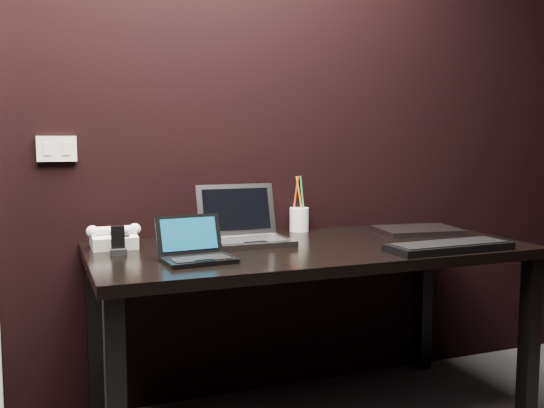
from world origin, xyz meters
name	(u,v)px	position (x,y,z in m)	size (l,w,h in m)	color
wall_back	(208,106)	(0.00, 1.80, 1.30)	(4.00, 4.00, 0.00)	black
wall_switch	(57,149)	(-0.62, 1.79, 1.12)	(0.15, 0.02, 0.10)	silver
desk	(309,264)	(0.30, 1.40, 0.66)	(1.70, 0.80, 0.74)	black
netbook	(196,252)	(-0.20, 1.26, 0.77)	(0.25, 0.23, 0.15)	black
silver_laptop	(245,233)	(0.07, 1.53, 0.78)	(0.33, 0.30, 0.23)	gray
ext_keyboard	(449,246)	(0.74, 1.11, 0.76)	(0.49, 0.18, 0.03)	black
closed_laptop	(418,231)	(0.88, 1.50, 0.75)	(0.38, 0.30, 0.02)	gray
desk_phone	(114,239)	(-0.43, 1.61, 0.78)	(0.21, 0.16, 0.10)	white
mobile_phone	(118,244)	(-0.43, 1.48, 0.78)	(0.06, 0.05, 0.10)	black
pen_cup	(299,218)	(0.41, 1.75, 0.80)	(0.09, 0.09, 0.25)	white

